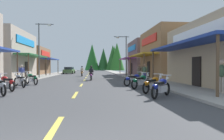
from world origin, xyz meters
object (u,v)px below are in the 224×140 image
(motorcycle_parked_right_1, at_px, (153,84))
(pedestrian_strolling, at_px, (139,71))
(motorcycle_parked_right_2, at_px, (141,81))
(rider_cruising_trailing, at_px, (82,72))
(streetlamp_left, at_px, (42,43))
(pedestrian_by_shop, at_px, (222,74))
(motorcycle_parked_left_2, at_px, (6,83))
(rider_cruising_lead, at_px, (91,74))
(motorcycle_parked_left_4, at_px, (32,78))
(pedestrian_waiting, at_px, (145,71))
(streetlamp_right, at_px, (124,50))
(pedestrian_browsing, at_px, (22,72))
(motorcycle_parked_right_3, at_px, (135,79))
(parked_car_curbside, at_px, (69,70))
(motorcycle_parked_left_3, at_px, (20,80))
(motorcycle_parked_right_0, at_px, (161,87))

(motorcycle_parked_right_1, xyz_separation_m, pedestrian_strolling, (2.02, 11.83, 0.50))
(motorcycle_parked_right_2, xyz_separation_m, rider_cruising_trailing, (-4.76, 17.42, 0.17))
(streetlamp_left, height_order, pedestrian_by_shop, streetlamp_left)
(motorcycle_parked_left_2, xyz_separation_m, rider_cruising_lead, (4.97, 8.69, 0.17))
(motorcycle_parked_left_4, bearing_deg, pedestrian_waiting, -117.47)
(motorcycle_parked_right_1, bearing_deg, streetlamp_left, 81.35)
(streetlamp_right, relative_size, rider_cruising_lead, 2.70)
(rider_cruising_trailing, distance_m, pedestrian_browsing, 11.85)
(pedestrian_browsing, distance_m, pedestrian_waiting, 11.73)
(motorcycle_parked_right_1, xyz_separation_m, pedestrian_waiting, (1.70, 8.27, 0.50))
(streetlamp_right, relative_size, motorcycle_parked_right_2, 3.46)
(motorcycle_parked_right_3, relative_size, motorcycle_parked_left_2, 1.18)
(streetlamp_left, xyz_separation_m, motorcycle_parked_left_4, (1.28, -8.46, -3.84))
(streetlamp_right, distance_m, parked_car_curbside, 17.33)
(pedestrian_waiting, height_order, parked_car_curbside, pedestrian_waiting)
(motorcycle_parked_right_1, xyz_separation_m, motorcycle_parked_left_2, (-8.44, 1.68, 0.00))
(motorcycle_parked_left_3, xyz_separation_m, motorcycle_parked_left_4, (0.19, 2.07, 0.00))
(rider_cruising_trailing, xyz_separation_m, pedestrian_browsing, (-5.11, -10.69, 0.27))
(motorcycle_parked_left_4, relative_size, parked_car_curbside, 0.38)
(motorcycle_parked_left_3, distance_m, pedestrian_strolling, 13.16)
(motorcycle_parked_left_4, bearing_deg, rider_cruising_lead, -87.63)
(pedestrian_strolling, bearing_deg, streetlamp_left, 52.52)
(motorcycle_parked_right_1, relative_size, motorcycle_parked_right_2, 0.99)
(streetlamp_right, distance_m, rider_cruising_lead, 8.98)
(motorcycle_parked_left_2, height_order, rider_cruising_trailing, rider_cruising_trailing)
(pedestrian_browsing, bearing_deg, motorcycle_parked_left_2, 146.15)
(parked_car_curbside, bearing_deg, pedestrian_waiting, -153.62)
(motorcycle_parked_left_4, distance_m, rider_cruising_lead, 6.53)
(motorcycle_parked_right_2, height_order, rider_cruising_trailing, rider_cruising_trailing)
(rider_cruising_trailing, distance_m, pedestrian_waiting, 13.13)
(motorcycle_parked_left_4, bearing_deg, streetlamp_right, -79.77)
(streetlamp_left, xyz_separation_m, motorcycle_parked_left_3, (1.10, -10.53, -3.84))
(streetlamp_left, relative_size, motorcycle_parked_right_2, 4.01)
(streetlamp_left, xyz_separation_m, pedestrian_strolling, (11.53, -2.53, -3.34))
(rider_cruising_lead, bearing_deg, motorcycle_parked_left_3, 144.68)
(motorcycle_parked_right_2, relative_size, pedestrian_browsing, 1.04)
(pedestrian_browsing, bearing_deg, streetlamp_right, -98.62)
(motorcycle_parked_right_2, xyz_separation_m, pedestrian_browsing, (-9.87, 6.73, 0.44))
(motorcycle_parked_right_2, height_order, motorcycle_parked_left_2, same)
(pedestrian_strolling, relative_size, parked_car_curbside, 0.39)
(motorcycle_parked_left_2, distance_m, rider_cruising_trailing, 18.27)
(pedestrian_strolling, bearing_deg, streetlamp_right, -15.57)
(streetlamp_right, xyz_separation_m, motorcycle_parked_right_0, (-1.22, -19.12, -3.33))
(motorcycle_parked_right_2, distance_m, rider_cruising_trailing, 18.06)
(parked_car_curbside, bearing_deg, motorcycle_parked_left_2, -176.96)
(pedestrian_by_shop, distance_m, pedestrian_waiting, 9.68)
(motorcycle_parked_right_0, distance_m, pedestrian_strolling, 13.70)
(pedestrian_browsing, relative_size, pedestrian_strolling, 0.95)
(rider_cruising_trailing, bearing_deg, streetlamp_right, -109.06)
(motorcycle_parked_left_3, xyz_separation_m, parked_car_curbside, (0.19, 27.89, 0.20))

